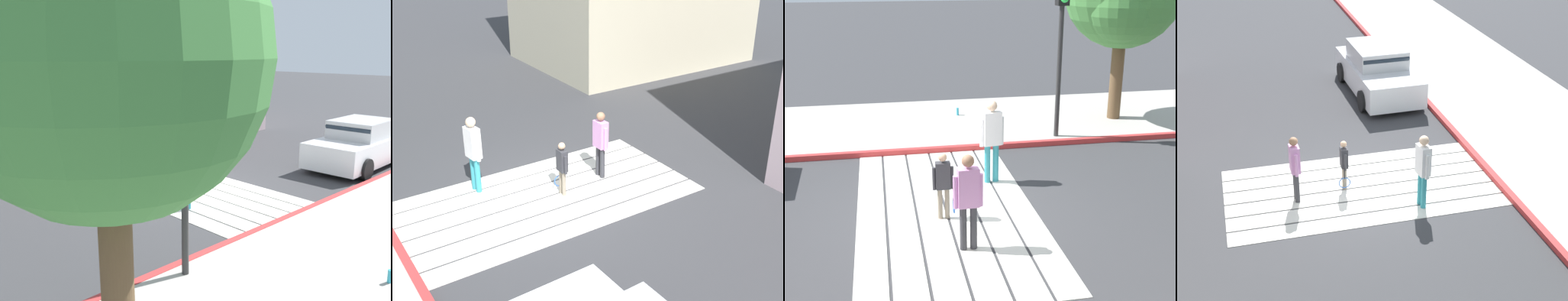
% 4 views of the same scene
% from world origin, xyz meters
% --- Properties ---
extents(ground_plane, '(120.00, 120.00, 0.00)m').
position_xyz_m(ground_plane, '(0.00, 0.00, 0.00)').
color(ground_plane, '#38383A').
extents(crosswalk_stripes, '(6.40, 3.25, 0.01)m').
position_xyz_m(crosswalk_stripes, '(0.00, 0.00, 0.01)').
color(crosswalk_stripes, silver).
rests_on(crosswalk_stripes, ground).
extents(curb_painted, '(0.16, 40.00, 0.13)m').
position_xyz_m(curb_painted, '(-3.25, 0.00, 0.07)').
color(curb_painted, '#BC3333').
rests_on(curb_painted, ground).
extents(car_parked_near_curb, '(2.08, 4.35, 1.57)m').
position_xyz_m(car_parked_near_curb, '(-2.00, -5.81, 0.73)').
color(car_parked_near_curb, white).
rests_on(car_parked_near_curb, ground).
extents(pedestrian_adult_lead, '(0.27, 0.51, 1.76)m').
position_xyz_m(pedestrian_adult_lead, '(-1.14, 1.12, 1.03)').
color(pedestrian_adult_lead, teal).
rests_on(pedestrian_adult_lead, ground).
extents(pedestrian_adult_trailing, '(0.22, 0.48, 1.61)m').
position_xyz_m(pedestrian_adult_trailing, '(1.56, 0.17, 0.94)').
color(pedestrian_adult_trailing, '#333338').
rests_on(pedestrian_adult_trailing, ground).
extents(pedestrian_child_with_racket, '(0.28, 0.38, 1.25)m').
position_xyz_m(pedestrian_child_with_racket, '(0.39, -0.07, 0.70)').
color(pedestrian_child_with_racket, gray).
rests_on(pedestrian_child_with_racket, ground).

